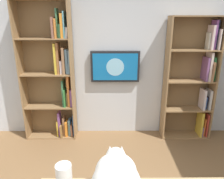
{
  "coord_description": "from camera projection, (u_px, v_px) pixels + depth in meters",
  "views": [
    {
      "loc": [
        0.13,
        1.28,
        1.94
      ],
      "look_at": [
        0.12,
        -1.17,
        1.14
      ],
      "focal_mm": 33.87,
      "sensor_mm": 36.0,
      "label": 1
    }
  ],
  "objects": [
    {
      "name": "bookshelf_right",
      "position": [
        54.0,
        75.0,
        3.43
      ],
      "size": [
        0.84,
        0.28,
        2.24
      ],
      "color": "#937047",
      "rests_on": "ground"
    },
    {
      "name": "wall_back",
      "position": [
        119.0,
        58.0,
        3.52
      ],
      "size": [
        4.52,
        0.06,
        2.7
      ],
      "primitive_type": "cube",
      "color": "silver",
      "rests_on": "ground"
    },
    {
      "name": "wall_mounted_tv",
      "position": [
        115.0,
        67.0,
        3.48
      ],
      "size": [
        0.8,
        0.07,
        0.51
      ],
      "color": "black"
    },
    {
      "name": "bookshelf_left",
      "position": [
        195.0,
        80.0,
        3.47
      ],
      "size": [
        0.81,
        0.28,
        2.01
      ],
      "color": "#937047",
      "rests_on": "ground"
    }
  ]
}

